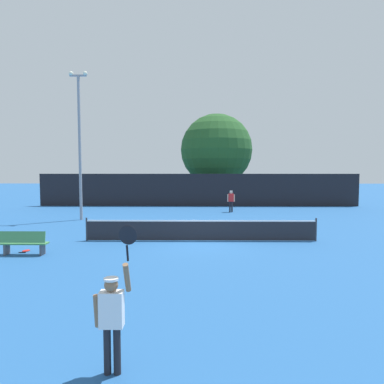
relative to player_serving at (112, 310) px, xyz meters
name	(u,v)px	position (x,y,z in m)	size (l,w,h in m)	color
ground_plane	(201,241)	(1.57, 10.35, -1.06)	(120.00, 120.00, 0.00)	#235693
tennis_net	(201,230)	(1.57, 10.35, -0.55)	(10.68, 0.08, 1.07)	#232328
perimeter_fence	(199,190)	(1.57, 25.08, 0.38)	(28.30, 0.12, 2.87)	black
player_serving	(112,310)	(0.00, 0.00, 0.00)	(0.67, 0.39, 2.44)	white
player_receiving	(231,199)	(4.03, 20.85, -0.06)	(0.57, 0.24, 1.64)	red
tennis_ball	(188,233)	(0.96, 12.08, -1.02)	(0.07, 0.07, 0.07)	#CCE033
spare_racket	(26,251)	(-5.55, 8.26, -1.04)	(0.28, 0.52, 0.04)	black
courtside_bench	(24,243)	(-5.31, 7.64, -0.58)	(1.80, 0.44, 0.95)	#478C4C
light_pole	(80,137)	(-6.14, 16.81, 4.27)	(1.18, 0.28, 9.51)	gray
large_tree	(216,150)	(3.44, 30.17, 4.18)	(7.32, 7.32, 8.91)	brown
parked_car_near	(261,192)	(8.50, 32.27, -0.28)	(2.11, 4.29, 1.69)	navy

